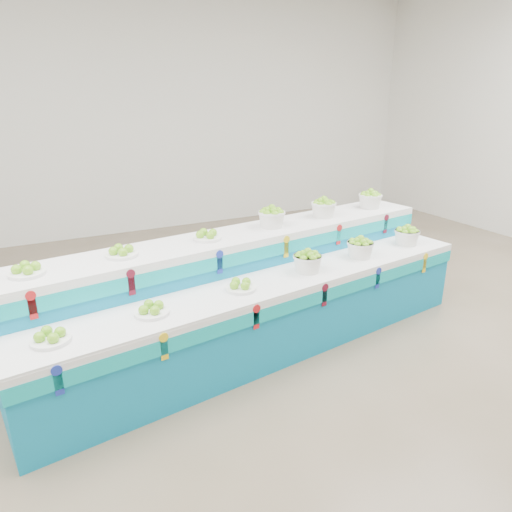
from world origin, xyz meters
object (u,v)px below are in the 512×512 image
object	(u,v)px
display_stand	(256,292)
plate_upper_mid	(121,251)
basket_lower_left	(307,261)
basket_upper_right	(370,199)

from	to	relation	value
display_stand	plate_upper_mid	world-z (taller)	plate_upper_mid
basket_lower_left	basket_upper_right	distance (m)	1.56
plate_upper_mid	basket_upper_right	bearing A→B (deg)	8.15
basket_upper_right	basket_lower_left	bearing A→B (deg)	-150.64
display_stand	plate_upper_mid	distance (m)	1.31
basket_lower_left	plate_upper_mid	xyz separation A→B (m)	(-1.60, 0.33, 0.25)
basket_lower_left	basket_upper_right	xyz separation A→B (m)	(1.33, 0.75, 0.30)
plate_upper_mid	display_stand	bearing A→B (deg)	-5.37
basket_lower_left	basket_upper_right	size ratio (longest dim) A/B	1.00
basket_lower_left	basket_upper_right	world-z (taller)	basket_upper_right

